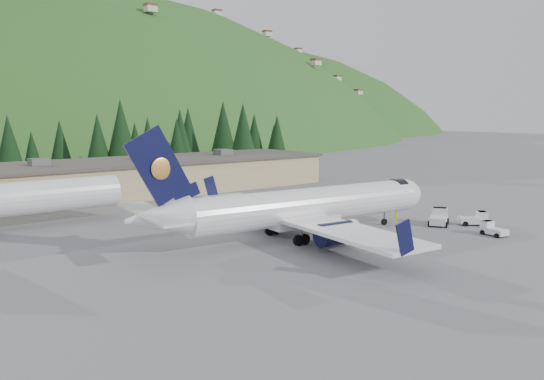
{
  "coord_description": "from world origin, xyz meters",
  "views": [
    {
      "loc": [
        -35.3,
        -37.92,
        12.13
      ],
      "look_at": [
        0.0,
        6.0,
        4.0
      ],
      "focal_mm": 35.0,
      "sensor_mm": 36.0,
      "label": 1
    }
  ],
  "objects": [
    {
      "name": "baggage_tug_b",
      "position": [
        17.88,
        -7.42,
        0.69
      ],
      "size": [
        3.09,
        3.01,
        1.54
      ],
      "rotation": [
        0.0,
        0.0,
        -0.75
      ],
      "color": "silver",
      "rests_on": "ground"
    },
    {
      "name": "ramp_worker",
      "position": [
        12.32,
        -0.98,
        0.85
      ],
      "size": [
        0.74,
        0.69,
        1.69
      ],
      "primitive_type": "imported",
      "rotation": [
        0.0,
        0.0,
        3.76
      ],
      "color": "#FFF70A",
      "rests_on": "ground"
    },
    {
      "name": "tree_line",
      "position": [
        -5.29,
        60.03,
        7.42
      ],
      "size": [
        111.9,
        18.68,
        14.32
      ],
      "color": "black",
      "rests_on": "ground"
    },
    {
      "name": "hills",
      "position": [
        53.34,
        207.38,
        -82.8
      ],
      "size": [
        614.0,
        330.0,
        300.0
      ],
      "color": "#28541A",
      "rests_on": "ground"
    },
    {
      "name": "baggage_tug_c",
      "position": [
        14.71,
        -11.13,
        0.61
      ],
      "size": [
        1.88,
        2.73,
        1.36
      ],
      "rotation": [
        0.0,
        0.0,
        1.41
      ],
      "color": "silver",
      "rests_on": "ground"
    },
    {
      "name": "airliner",
      "position": [
        -0.98,
        0.11,
        2.99
      ],
      "size": [
        33.87,
        31.85,
        11.23
      ],
      "rotation": [
        0.0,
        0.0,
        -0.11
      ],
      "color": "white",
      "rests_on": "ground"
    },
    {
      "name": "terminal_building",
      "position": [
        -5.01,
        38.0,
        2.62
      ],
      "size": [
        71.0,
        17.0,
        6.1
      ],
      "color": "tan",
      "rests_on": "ground"
    },
    {
      "name": "baggage_tug_a",
      "position": [
        14.99,
        -4.77,
        0.79
      ],
      "size": [
        3.71,
        3.14,
        1.77
      ],
      "rotation": [
        0.0,
        0.0,
        0.51
      ],
      "color": "silver",
      "rests_on": "ground"
    },
    {
      "name": "ground",
      "position": [
        0.0,
        0.0,
        0.0
      ],
      "size": [
        600.0,
        600.0,
        0.0
      ],
      "primitive_type": "plane",
      "color": "slate"
    }
  ]
}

